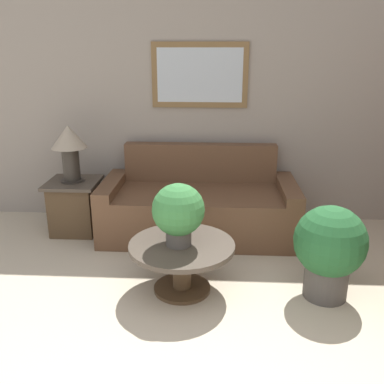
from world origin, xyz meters
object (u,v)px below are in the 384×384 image
(couch_main, at_px, (199,207))
(table_lamp, at_px, (69,145))
(coffee_table, at_px, (182,256))
(potted_plant_floor, at_px, (329,247))
(potted_plant_on_table, at_px, (178,212))
(side_table, at_px, (75,206))

(couch_main, height_order, table_lamp, table_lamp)
(coffee_table, relative_size, potted_plant_floor, 1.11)
(couch_main, xyz_separation_m, potted_plant_on_table, (-0.11, -1.18, 0.41))
(table_lamp, bearing_deg, coffee_table, -42.27)
(potted_plant_floor, bearing_deg, couch_main, 132.26)
(couch_main, distance_m, potted_plant_on_table, 1.26)
(couch_main, relative_size, side_table, 3.54)
(side_table, relative_size, potted_plant_floor, 0.74)
(table_lamp, distance_m, potted_plant_on_table, 1.72)
(table_lamp, relative_size, potted_plant_on_table, 1.17)
(table_lamp, distance_m, potted_plant_floor, 2.76)
(side_table, relative_size, potted_plant_on_table, 1.13)
(coffee_table, relative_size, potted_plant_on_table, 1.70)
(side_table, distance_m, potted_plant_on_table, 1.75)
(coffee_table, bearing_deg, side_table, 137.73)
(couch_main, relative_size, potted_plant_on_table, 4.01)
(table_lamp, xyz_separation_m, potted_plant_on_table, (1.24, -1.16, -0.27))
(potted_plant_on_table, bearing_deg, table_lamp, 136.80)
(potted_plant_floor, bearing_deg, table_lamp, 154.32)
(side_table, distance_m, potted_plant_floor, 2.71)
(coffee_table, height_order, potted_plant_floor, potted_plant_floor)
(couch_main, distance_m, side_table, 1.35)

